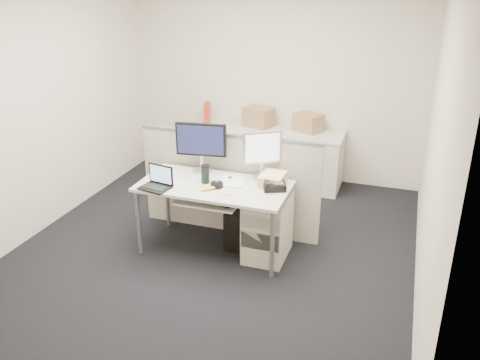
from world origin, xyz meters
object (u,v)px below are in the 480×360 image
(monitor_main, at_px, (201,148))
(desk_phone, at_px, (274,186))
(desk, at_px, (214,191))
(laptop, at_px, (154,179))

(monitor_main, height_order, desk_phone, monitor_main)
(desk, height_order, monitor_main, monitor_main)
(monitor_main, bearing_deg, desk_phone, -21.87)
(monitor_main, distance_m, laptop, 0.64)
(desk, relative_size, laptop, 5.28)
(desk, relative_size, desk_phone, 7.02)
(desk, distance_m, monitor_main, 0.50)
(desk_phone, bearing_deg, monitor_main, 144.00)
(desk, bearing_deg, desk_phone, 7.59)
(laptop, height_order, desk_phone, laptop)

